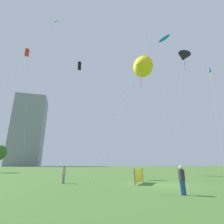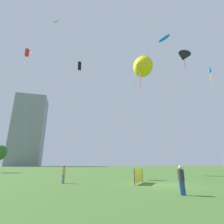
% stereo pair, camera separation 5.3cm
% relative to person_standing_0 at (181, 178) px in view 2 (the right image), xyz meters
% --- Properties ---
extents(ground, '(280.00, 280.00, 0.00)m').
position_rel_person_standing_0_xyz_m(ground, '(1.03, 4.67, -0.92)').
color(ground, '#3D6028').
extents(person_standing_0, '(0.35, 0.35, 1.59)m').
position_rel_person_standing_0_xyz_m(person_standing_0, '(0.00, 0.00, 0.00)').
color(person_standing_0, '#1E478C').
rests_on(person_standing_0, ground).
extents(person_standing_1, '(0.34, 0.34, 1.55)m').
position_rel_person_standing_0_xyz_m(person_standing_1, '(-7.51, 7.28, -0.03)').
color(person_standing_1, gray).
rests_on(person_standing_1, ground).
extents(kite_flying_0, '(4.30, 6.92, 16.66)m').
position_rel_person_standing_0_xyz_m(kite_flying_0, '(1.34, 9.91, 13.94)').
color(kite_flying_0, silver).
rests_on(kite_flying_0, ground).
extents(kite_flying_1, '(2.39, 1.62, 22.04)m').
position_rel_person_standing_0_xyz_m(kite_flying_1, '(-17.11, 18.63, 20.34)').
color(kite_flying_1, silver).
rests_on(kite_flying_1, ground).
extents(kite_flying_2, '(2.49, 5.09, 26.91)m').
position_rel_person_standing_0_xyz_m(kite_flying_2, '(9.14, 16.58, 25.19)').
color(kite_flying_2, silver).
rests_on(kite_flying_2, ground).
extents(kite_flying_3, '(3.38, 9.91, 27.55)m').
position_rel_person_standing_0_xyz_m(kite_flying_3, '(16.30, 21.45, 25.00)').
color(kite_flying_3, silver).
rests_on(kite_flying_3, ground).
extents(kite_flying_4, '(4.25, 3.59, 25.13)m').
position_rel_person_standing_0_xyz_m(kite_flying_4, '(24.58, 23.77, 23.22)').
color(kite_flying_4, silver).
rests_on(kite_flying_4, ground).
extents(kite_flying_5, '(1.66, 2.51, 24.22)m').
position_rel_person_standing_0_xyz_m(kite_flying_5, '(-7.90, 24.71, 22.28)').
color(kite_flying_5, silver).
rests_on(kite_flying_5, ground).
extents(kite_flying_7, '(4.77, 11.31, 25.80)m').
position_rel_person_standing_0_xyz_m(kite_flying_7, '(-11.81, 14.27, 23.76)').
color(kite_flying_7, silver).
rests_on(kite_flying_7, ground).
extents(park_tree_0, '(2.86, 2.86, 5.69)m').
position_rel_person_standing_0_xyz_m(park_tree_0, '(-23.93, 30.48, 3.11)').
color(park_tree_0, brown).
rests_on(park_tree_0, ground).
extents(distant_highrise_0, '(26.23, 25.90, 58.69)m').
position_rel_person_standing_0_xyz_m(distant_highrise_0, '(-54.99, 141.69, 28.43)').
color(distant_highrise_0, gray).
rests_on(distant_highrise_0, ground).
extents(event_banner, '(1.56, 2.48, 1.33)m').
position_rel_person_standing_0_xyz_m(event_banner, '(-0.73, 5.94, -0.21)').
color(event_banner, '#4C4C4C').
rests_on(event_banner, ground).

